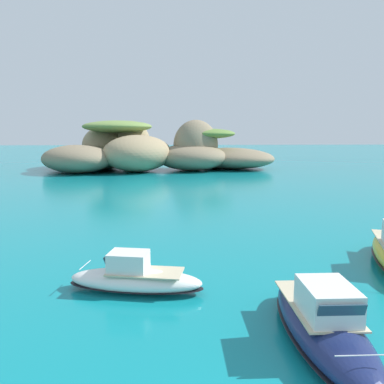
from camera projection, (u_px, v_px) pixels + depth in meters
name	position (u px, v px, depth m)	size (l,w,h in m)	color
islet_large	(112.00, 151.00, 73.98)	(31.58, 28.54, 9.40)	#84755B
islet_small	(213.00, 154.00, 75.21)	(28.06, 23.32, 9.44)	#84755B
motorboat_white	(135.00, 278.00, 17.84)	(6.57, 3.06, 1.87)	white
motorboat_navy	(322.00, 323.00, 13.40)	(2.46, 7.85, 2.31)	navy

